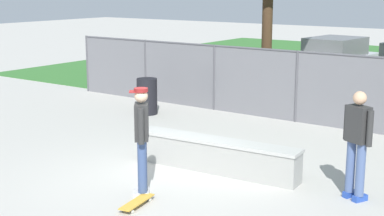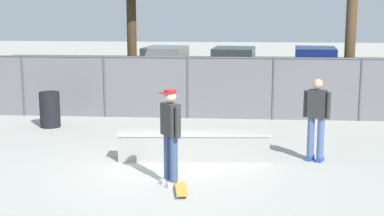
% 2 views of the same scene
% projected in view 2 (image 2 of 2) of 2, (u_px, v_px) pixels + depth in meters
% --- Properties ---
extents(ground_plane, '(80.00, 80.00, 0.00)m').
position_uv_depth(ground_plane, '(164.00, 174.00, 11.41)').
color(ground_plane, '#ADAAA3').
extents(grass_strip, '(27.18, 20.00, 0.02)m').
position_uv_depth(grass_strip, '(206.00, 75.00, 27.04)').
color(grass_strip, '#336B2D').
rests_on(grass_strip, ground).
extents(concrete_ledge, '(3.35, 0.72, 0.63)m').
position_uv_depth(concrete_ledge, '(194.00, 146.00, 12.36)').
color(concrete_ledge, '#999993').
rests_on(concrete_ledge, ground).
extents(skateboarder, '(0.43, 0.49, 1.84)m').
position_uv_depth(skateboarder, '(170.00, 132.00, 10.49)').
color(skateboarder, beige).
rests_on(skateboarder, ground).
extents(skateboard, '(0.33, 0.82, 0.09)m').
position_uv_depth(skateboard, '(181.00, 189.00, 10.24)').
color(skateboard, gold).
rests_on(skateboard, ground).
extents(chainlink_fence, '(15.25, 0.07, 1.86)m').
position_uv_depth(chainlink_fence, '(188.00, 85.00, 16.76)').
color(chainlink_fence, '#4C4C51').
rests_on(chainlink_fence, ground).
extents(car_silver, '(2.32, 4.35, 1.66)m').
position_uv_depth(car_silver, '(165.00, 67.00, 22.98)').
color(car_silver, '#B7BABF').
rests_on(car_silver, ground).
extents(car_white, '(2.32, 4.35, 1.66)m').
position_uv_depth(car_white, '(233.00, 68.00, 22.64)').
color(car_white, silver).
rests_on(car_white, ground).
extents(car_blue, '(2.32, 4.35, 1.66)m').
position_uv_depth(car_blue, '(315.00, 68.00, 22.70)').
color(car_blue, '#233D9E').
rests_on(car_blue, ground).
extents(bystander, '(0.55, 0.40, 1.82)m').
position_uv_depth(bystander, '(316.00, 116.00, 12.13)').
color(bystander, '#2647A5').
rests_on(bystander, ground).
extents(trash_bin, '(0.56, 0.56, 0.99)m').
position_uv_depth(trash_bin, '(50.00, 110.00, 15.65)').
color(trash_bin, black).
rests_on(trash_bin, ground).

